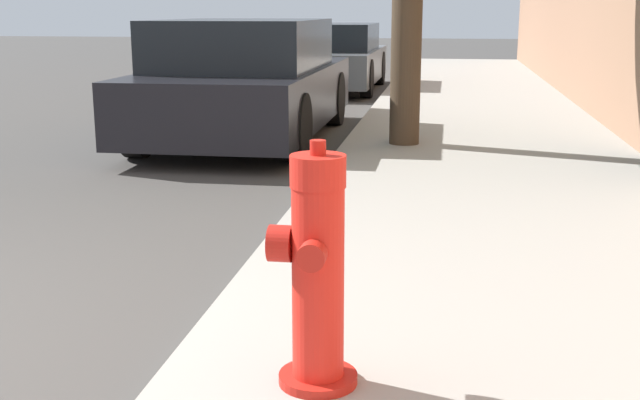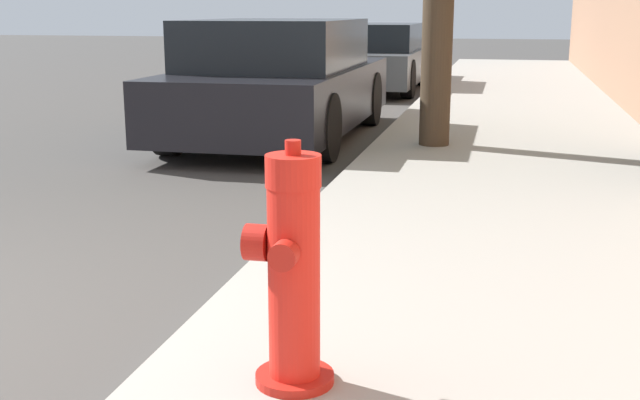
{
  "view_description": "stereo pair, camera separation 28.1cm",
  "coord_description": "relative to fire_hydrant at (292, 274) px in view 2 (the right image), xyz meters",
  "views": [
    {
      "loc": [
        2.78,
        -2.78,
        1.49
      ],
      "look_at": [
        2.16,
        1.12,
        0.55
      ],
      "focal_mm": 45.0,
      "sensor_mm": 36.0,
      "label": 1
    },
    {
      "loc": [
        3.06,
        -2.72,
        1.49
      ],
      "look_at": [
        2.16,
        1.12,
        0.55
      ],
      "focal_mm": 45.0,
      "sensor_mm": 36.0,
      "label": 2
    }
  ],
  "objects": [
    {
      "name": "parked_car_near",
      "position": [
        -1.85,
        6.35,
        0.11
      ],
      "size": [
        1.87,
        4.33,
        1.38
      ],
      "color": "black",
      "rests_on": "ground_plane"
    },
    {
      "name": "fire_hydrant",
      "position": [
        0.0,
        0.0,
        0.0
      ],
      "size": [
        0.32,
        0.33,
        0.91
      ],
      "color": "red",
      "rests_on": "sidewalk_slab"
    },
    {
      "name": "parked_car_mid",
      "position": [
        -1.71,
        12.33,
        0.04
      ],
      "size": [
        1.75,
        4.1,
        1.23
      ],
      "color": "#4C5156",
      "rests_on": "ground_plane"
    }
  ]
}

